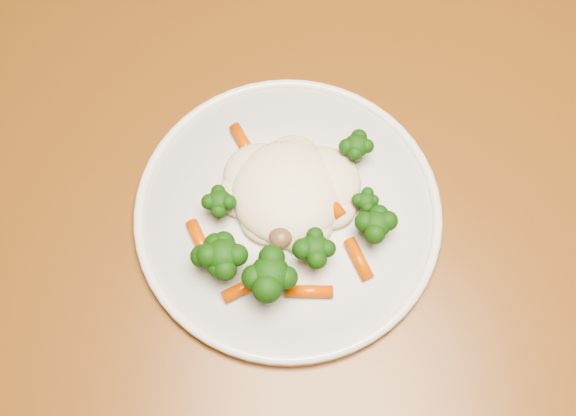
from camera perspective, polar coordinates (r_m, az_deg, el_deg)
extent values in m
cube|color=brown|center=(0.75, -2.21, -0.05)|extent=(1.46, 1.23, 0.04)
cube|color=brown|center=(1.41, -18.24, 13.94)|extent=(0.08, 0.08, 0.71)
cylinder|color=white|center=(0.71, 0.00, -0.43)|extent=(0.30, 0.30, 0.01)
ellipsoid|color=#F3E5C3|center=(0.69, -0.02, 1.71)|extent=(0.13, 0.12, 0.05)
ellipsoid|color=black|center=(0.67, -5.06, -4.11)|extent=(0.05, 0.05, 0.05)
ellipsoid|color=black|center=(0.66, -1.39, -5.66)|extent=(0.06, 0.06, 0.05)
ellipsoid|color=black|center=(0.67, 2.09, -3.53)|extent=(0.04, 0.04, 0.04)
ellipsoid|color=black|center=(0.68, 6.90, -1.62)|extent=(0.04, 0.04, 0.04)
ellipsoid|color=black|center=(0.70, 6.09, 0.31)|extent=(0.03, 0.03, 0.03)
ellipsoid|color=black|center=(0.72, 5.37, 4.55)|extent=(0.04, 0.04, 0.04)
ellipsoid|color=black|center=(0.69, -5.38, 0.20)|extent=(0.04, 0.04, 0.03)
ellipsoid|color=black|center=(0.67, -5.72, -4.18)|extent=(0.05, 0.05, 0.04)
cylinder|color=#E15705|center=(0.73, -3.49, 5.10)|extent=(0.03, 0.05, 0.01)
cylinder|color=#E15705|center=(0.73, 0.06, 3.95)|extent=(0.03, 0.04, 0.01)
cylinder|color=#E15705|center=(0.72, 3.55, 2.59)|extent=(0.05, 0.01, 0.01)
cylinder|color=#E15705|center=(0.69, -6.99, -2.56)|extent=(0.03, 0.04, 0.01)
cylinder|color=#E15705|center=(0.68, -3.56, -6.33)|extent=(0.04, 0.03, 0.01)
cylinder|color=#E15705|center=(0.67, 1.69, -6.61)|extent=(0.04, 0.01, 0.01)
cylinder|color=#E15705|center=(0.69, 5.60, -4.03)|extent=(0.03, 0.04, 0.01)
cylinder|color=#E15705|center=(0.69, 3.16, 0.74)|extent=(0.03, 0.04, 0.01)
cylinder|color=#E15705|center=(0.71, -1.31, 3.64)|extent=(0.03, 0.04, 0.01)
ellipsoid|color=brown|center=(0.69, 0.50, 0.91)|extent=(0.03, 0.03, 0.02)
ellipsoid|color=brown|center=(0.69, 2.15, 0.08)|extent=(0.03, 0.03, 0.02)
ellipsoid|color=brown|center=(0.69, -1.69, 0.51)|extent=(0.03, 0.03, 0.02)
ellipsoid|color=brown|center=(0.68, -0.59, -2.30)|extent=(0.02, 0.02, 0.02)
ellipsoid|color=brown|center=(0.70, 1.14, 1.63)|extent=(0.03, 0.03, 0.02)
cube|color=tan|center=(0.72, -1.18, 4.41)|extent=(0.02, 0.02, 0.01)
cube|color=tan|center=(0.72, 0.84, 4.81)|extent=(0.02, 0.02, 0.01)
cube|color=tan|center=(0.71, -2.57, 2.92)|extent=(0.02, 0.02, 0.01)
cube|color=tan|center=(0.71, -1.04, 3.78)|extent=(0.03, 0.03, 0.01)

